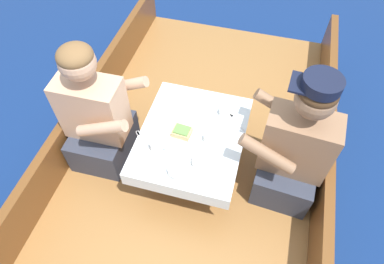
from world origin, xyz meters
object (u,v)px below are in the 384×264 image
Objects in this scene: person_port at (97,117)px; sandwich at (182,132)px; person_starboard at (294,150)px; coffee_cup_center at (156,146)px; coffee_cup_starboard at (225,111)px; coffee_cup_port at (209,138)px.

person_port reaches higher than sandwich.
person_starboard is 9.37× the size of coffee_cup_center.
person_port is 7.80× the size of sandwich.
person_starboard is 9.53× the size of coffee_cup_starboard.
sandwich is (-0.69, -0.04, -0.01)m from person_starboard.
coffee_cup_center is at bearing -129.82° from sandwich.
sandwich is 0.19m from coffee_cup_center.
person_port is 0.97× the size of person_starboard.
sandwich is 1.19× the size of coffee_cup_starboard.
coffee_cup_center is (-0.35, -0.38, 0.00)m from coffee_cup_starboard.
person_starboard reaches higher than person_port.
coffee_cup_port is 0.33m from coffee_cup_center.
person_starboard is at bearing -23.82° from coffee_cup_starboard.
person_port is at bearing 7.34° from person_starboard.
person_port is 10.05× the size of coffee_cup_port.
coffee_cup_port is at bearing 8.73° from person_starboard.
person_starboard is 0.69m from sandwich.
coffee_cup_center is (-0.12, -0.14, 0.00)m from sandwich.
coffee_cup_starboard is (0.79, 0.27, 0.00)m from person_port.
sandwich is 1.29× the size of coffee_cup_port.
person_port is at bearing -177.00° from sandwich.
person_starboard is 8.04× the size of sandwich.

